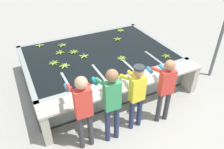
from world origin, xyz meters
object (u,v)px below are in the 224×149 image
object	(u,v)px
worker_1	(111,99)
banana_bunch_floating_5	(54,63)
knife_0	(168,73)
banana_bunch_floating_2	(39,45)
banana_bunch_floating_1	(121,30)
worker_0	(83,107)
banana_bunch_floating_0	(60,53)
banana_bunch_floating_10	(74,52)
worker_3	(165,86)
support_post_right	(224,26)
banana_bunch_floating_3	(117,39)
banana_bunch_floating_6	(62,45)
banana_bunch_floating_9	(122,58)
banana_bunch_floating_4	(65,66)
banana_bunch_floating_7	(84,56)
banana_bunch_floating_8	(166,56)

from	to	relation	value
worker_1	banana_bunch_floating_5	xyz separation A→B (m)	(-0.58, 2.23, -0.22)
knife_0	banana_bunch_floating_2	bearing A→B (deg)	130.63
worker_1	banana_bunch_floating_1	xyz separation A→B (m)	(2.04, 3.38, -0.22)
worker_0	banana_bunch_floating_0	distance (m)	2.67
banana_bunch_floating_5	knife_0	world-z (taller)	banana_bunch_floating_5
worker_1	banana_bunch_floating_2	world-z (taller)	worker_1
banana_bunch_floating_10	knife_0	size ratio (longest dim) A/B	0.84
worker_3	support_post_right	distance (m)	2.71
banana_bunch_floating_3	banana_bunch_floating_5	size ratio (longest dim) A/B	0.99
banana_bunch_floating_3	banana_bunch_floating_10	distance (m)	1.54
worker_1	banana_bunch_floating_6	distance (m)	3.17
worker_1	knife_0	size ratio (longest dim) A/B	5.22
banana_bunch_floating_1	worker_0	bearing A→B (deg)	-128.13
banana_bunch_floating_1	banana_bunch_floating_9	size ratio (longest dim) A/B	1.00
banana_bunch_floating_4	banana_bunch_floating_7	distance (m)	0.68
worker_3	banana_bunch_floating_5	size ratio (longest dim) A/B	5.77
knife_0	worker_0	bearing A→B (deg)	-169.46
banana_bunch_floating_5	support_post_right	bearing A→B (deg)	-18.14
banana_bunch_floating_7	banana_bunch_floating_9	world-z (taller)	same
banana_bunch_floating_3	banana_bunch_floating_4	world-z (taller)	same
banana_bunch_floating_1	banana_bunch_floating_4	distance (m)	2.79
worker_3	banana_bunch_floating_0	world-z (taller)	worker_3
banana_bunch_floating_7	banana_bunch_floating_5	bearing A→B (deg)	179.27
worker_1	banana_bunch_floating_5	size ratio (longest dim) A/B	6.25
worker_1	banana_bunch_floating_1	distance (m)	3.95
banana_bunch_floating_3	banana_bunch_floating_8	xyz separation A→B (m)	(0.67, -1.61, 0.00)
banana_bunch_floating_10	banana_bunch_floating_2	bearing A→B (deg)	132.26
banana_bunch_floating_3	banana_bunch_floating_4	xyz separation A→B (m)	(-1.98, -0.84, -0.00)
worker_0	banana_bunch_floating_6	world-z (taller)	worker_0
banana_bunch_floating_5	worker_3	bearing A→B (deg)	-50.37
banana_bunch_floating_8	support_post_right	world-z (taller)	support_post_right
banana_bunch_floating_8	banana_bunch_floating_10	distance (m)	2.61
banana_bunch_floating_10	banana_bunch_floating_9	bearing A→B (deg)	-41.68
worker_0	banana_bunch_floating_3	bearing A→B (deg)	51.58
banana_bunch_floating_10	support_post_right	bearing A→B (deg)	-25.73
banana_bunch_floating_6	banana_bunch_floating_10	size ratio (longest dim) A/B	0.98
knife_0	banana_bunch_floating_6	bearing A→B (deg)	125.77
banana_bunch_floating_0	banana_bunch_floating_1	bearing A→B (deg)	15.69
banana_bunch_floating_10	banana_bunch_floating_7	bearing A→B (deg)	-64.53
banana_bunch_floating_8	support_post_right	size ratio (longest dim) A/B	0.09
banana_bunch_floating_0	banana_bunch_floating_6	size ratio (longest dim) A/B	1.00
banana_bunch_floating_6	banana_bunch_floating_2	bearing A→B (deg)	154.25
worker_1	banana_bunch_floating_1	bearing A→B (deg)	58.85
banana_bunch_floating_0	banana_bunch_floating_3	xyz separation A→B (m)	(1.89, 0.08, 0.00)
banana_bunch_floating_3	support_post_right	xyz separation A→B (m)	(2.18, -2.00, 0.76)
banana_bunch_floating_10	worker_1	bearing A→B (deg)	-91.85
banana_bunch_floating_3	banana_bunch_floating_10	bearing A→B (deg)	-172.11
banana_bunch_floating_4	banana_bunch_floating_8	bearing A→B (deg)	-16.15
worker_0	banana_bunch_floating_6	bearing A→B (deg)	81.39
banana_bunch_floating_5	banana_bunch_floating_9	xyz separation A→B (m)	(1.71, -0.58, 0.00)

